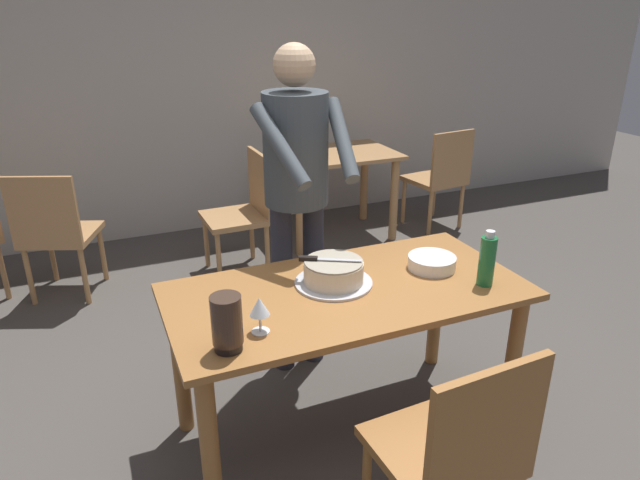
{
  "coord_description": "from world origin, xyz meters",
  "views": [
    {
      "loc": [
        -0.95,
        -1.94,
        1.87
      ],
      "look_at": [
        -0.04,
        0.21,
        0.9
      ],
      "focal_mm": 31.74,
      "sensor_mm": 36.0,
      "label": 1
    }
  ],
  "objects_px": {
    "plate_stack": "(432,262)",
    "background_table": "(335,172)",
    "cake_knife": "(317,259)",
    "wine_glass_near": "(259,308)",
    "background_chair_3": "(440,175)",
    "background_chair_2": "(244,209)",
    "main_dining_table": "(347,314)",
    "person_cutting_cake": "(297,179)",
    "cake_on_platter": "(334,273)",
    "chair_near_side": "(455,451)",
    "hurricane_lamp": "(227,323)",
    "background_chair_1": "(56,230)",
    "water_bottle": "(487,260)"
  },
  "relations": [
    {
      "from": "plate_stack",
      "to": "background_table",
      "type": "height_order",
      "value": "plate_stack"
    },
    {
      "from": "cake_knife",
      "to": "wine_glass_near",
      "type": "distance_m",
      "value": 0.45
    },
    {
      "from": "plate_stack",
      "to": "background_chair_3",
      "type": "height_order",
      "value": "background_chair_3"
    },
    {
      "from": "cake_knife",
      "to": "background_chair_2",
      "type": "height_order",
      "value": "background_chair_2"
    },
    {
      "from": "main_dining_table",
      "to": "person_cutting_cake",
      "type": "height_order",
      "value": "person_cutting_cake"
    },
    {
      "from": "cake_on_platter",
      "to": "plate_stack",
      "type": "bearing_deg",
      "value": -4.01
    },
    {
      "from": "main_dining_table",
      "to": "plate_stack",
      "type": "relative_size",
      "value": 6.98
    },
    {
      "from": "cake_on_platter",
      "to": "chair_near_side",
      "type": "bearing_deg",
      "value": -84.49
    },
    {
      "from": "chair_near_side",
      "to": "cake_knife",
      "type": "bearing_deg",
      "value": 99.44
    },
    {
      "from": "chair_near_side",
      "to": "background_table",
      "type": "height_order",
      "value": "chair_near_side"
    },
    {
      "from": "cake_knife",
      "to": "background_table",
      "type": "relative_size",
      "value": 0.25
    },
    {
      "from": "cake_knife",
      "to": "plate_stack",
      "type": "xyz_separation_m",
      "value": [
        0.54,
        -0.07,
        -0.09
      ]
    },
    {
      "from": "cake_knife",
      "to": "hurricane_lamp",
      "type": "height_order",
      "value": "hurricane_lamp"
    },
    {
      "from": "cake_on_platter",
      "to": "background_table",
      "type": "bearing_deg",
      "value": 65.28
    },
    {
      "from": "person_cutting_cake",
      "to": "background_chair_1",
      "type": "xyz_separation_m",
      "value": [
        -1.2,
        1.37,
        -0.58
      ]
    },
    {
      "from": "hurricane_lamp",
      "to": "background_chair_2",
      "type": "xyz_separation_m",
      "value": [
        0.66,
        2.14,
        -0.37
      ]
    },
    {
      "from": "water_bottle",
      "to": "background_chair_2",
      "type": "relative_size",
      "value": 0.28
    },
    {
      "from": "background_table",
      "to": "background_chair_1",
      "type": "distance_m",
      "value": 2.2
    },
    {
      "from": "cake_knife",
      "to": "background_chair_3",
      "type": "xyz_separation_m",
      "value": [
        2.01,
        1.97,
        -0.37
      ]
    },
    {
      "from": "wine_glass_near",
      "to": "person_cutting_cake",
      "type": "relative_size",
      "value": 0.08
    },
    {
      "from": "main_dining_table",
      "to": "wine_glass_near",
      "type": "distance_m",
      "value": 0.53
    },
    {
      "from": "background_chair_1",
      "to": "background_table",
      "type": "bearing_deg",
      "value": 7.92
    },
    {
      "from": "background_chair_3",
      "to": "cake_knife",
      "type": "bearing_deg",
      "value": -135.57
    },
    {
      "from": "wine_glass_near",
      "to": "chair_near_side",
      "type": "bearing_deg",
      "value": -49.26
    },
    {
      "from": "cake_knife",
      "to": "chair_near_side",
      "type": "bearing_deg",
      "value": -80.56
    },
    {
      "from": "cake_on_platter",
      "to": "wine_glass_near",
      "type": "height_order",
      "value": "wine_glass_near"
    },
    {
      "from": "cake_knife",
      "to": "person_cutting_cake",
      "type": "bearing_deg",
      "value": 78.4
    },
    {
      "from": "cake_on_platter",
      "to": "background_chair_2",
      "type": "relative_size",
      "value": 0.38
    },
    {
      "from": "cake_on_platter",
      "to": "plate_stack",
      "type": "height_order",
      "value": "cake_on_platter"
    },
    {
      "from": "background_chair_1",
      "to": "chair_near_side",
      "type": "bearing_deg",
      "value": -65.36
    },
    {
      "from": "wine_glass_near",
      "to": "water_bottle",
      "type": "xyz_separation_m",
      "value": [
        1.01,
        -0.01,
        0.01
      ]
    },
    {
      "from": "main_dining_table",
      "to": "background_chair_1",
      "type": "relative_size",
      "value": 1.71
    },
    {
      "from": "cake_knife",
      "to": "plate_stack",
      "type": "relative_size",
      "value": 1.13
    },
    {
      "from": "water_bottle",
      "to": "background_chair_1",
      "type": "xyz_separation_m",
      "value": [
        -1.77,
        2.15,
        -0.37
      ]
    },
    {
      "from": "person_cutting_cake",
      "to": "background_table",
      "type": "xyz_separation_m",
      "value": [
        0.97,
        1.67,
        -0.5
      ]
    },
    {
      "from": "cake_on_platter",
      "to": "background_chair_3",
      "type": "distance_m",
      "value": 2.8
    },
    {
      "from": "background_table",
      "to": "plate_stack",
      "type": "bearing_deg",
      "value": -103.36
    },
    {
      "from": "water_bottle",
      "to": "background_table",
      "type": "height_order",
      "value": "water_bottle"
    },
    {
      "from": "cake_knife",
      "to": "water_bottle",
      "type": "height_order",
      "value": "water_bottle"
    },
    {
      "from": "hurricane_lamp",
      "to": "background_chair_1",
      "type": "bearing_deg",
      "value": 105.56
    },
    {
      "from": "cake_knife",
      "to": "chair_near_side",
      "type": "xyz_separation_m",
      "value": [
        0.14,
        -0.85,
        -0.37
      ]
    },
    {
      "from": "cake_on_platter",
      "to": "chair_near_side",
      "type": "relative_size",
      "value": 0.38
    },
    {
      "from": "cake_on_platter",
      "to": "chair_near_side",
      "type": "xyz_separation_m",
      "value": [
        0.08,
        -0.82,
        -0.31
      ]
    },
    {
      "from": "hurricane_lamp",
      "to": "background_chair_1",
      "type": "distance_m",
      "value": 2.32
    },
    {
      "from": "main_dining_table",
      "to": "plate_stack",
      "type": "xyz_separation_m",
      "value": [
        0.45,
        0.03,
        0.15
      ]
    },
    {
      "from": "chair_near_side",
      "to": "water_bottle",
      "type": "bearing_deg",
      "value": 46.9
    },
    {
      "from": "main_dining_table",
      "to": "plate_stack",
      "type": "bearing_deg",
      "value": 3.91
    },
    {
      "from": "plate_stack",
      "to": "background_table",
      "type": "bearing_deg",
      "value": 76.64
    },
    {
      "from": "background_table",
      "to": "background_chair_1",
      "type": "bearing_deg",
      "value": -172.08
    },
    {
      "from": "wine_glass_near",
      "to": "hurricane_lamp",
      "type": "height_order",
      "value": "hurricane_lamp"
    }
  ]
}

